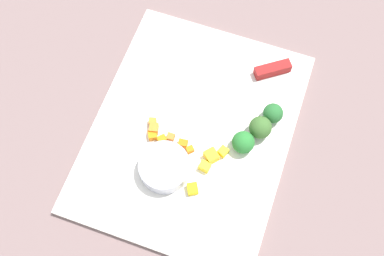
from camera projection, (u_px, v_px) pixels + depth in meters
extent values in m
plane|color=#755E5D|center=(192.00, 133.00, 0.90)|extent=(4.00, 4.00, 0.00)
cube|color=white|center=(192.00, 131.00, 0.90)|extent=(0.45, 0.35, 0.01)
cylinder|color=#B2B4C4|center=(164.00, 167.00, 0.85)|extent=(0.09, 0.09, 0.03)
cube|color=silver|center=(157.00, 102.00, 0.91)|extent=(0.14, 0.17, 0.00)
cube|color=maroon|center=(273.00, 69.00, 0.93)|extent=(0.06, 0.07, 0.02)
cube|color=orange|center=(171.00, 137.00, 0.88)|extent=(0.01, 0.01, 0.01)
cube|color=orange|center=(162.00, 140.00, 0.88)|extent=(0.02, 0.02, 0.01)
cube|color=orange|center=(154.00, 128.00, 0.89)|extent=(0.02, 0.02, 0.02)
cube|color=orange|center=(183.00, 143.00, 0.88)|extent=(0.01, 0.02, 0.01)
cube|color=orange|center=(153.00, 135.00, 0.88)|extent=(0.02, 0.02, 0.01)
cube|color=orange|center=(153.00, 122.00, 0.89)|extent=(0.02, 0.02, 0.01)
cube|color=orange|center=(190.00, 150.00, 0.87)|extent=(0.02, 0.02, 0.01)
cube|color=yellow|center=(211.00, 156.00, 0.86)|extent=(0.03, 0.03, 0.02)
cube|color=yellow|center=(223.00, 152.00, 0.87)|extent=(0.02, 0.02, 0.01)
cube|color=yellow|center=(193.00, 189.00, 0.84)|extent=(0.03, 0.02, 0.01)
cube|color=yellow|center=(205.00, 166.00, 0.86)|extent=(0.02, 0.02, 0.02)
cylinder|color=#8EC05A|center=(243.00, 143.00, 0.88)|extent=(0.01, 0.01, 0.01)
sphere|color=#28762F|center=(244.00, 140.00, 0.86)|extent=(0.04, 0.04, 0.04)
cylinder|color=#90BF6C|center=(272.00, 117.00, 0.90)|extent=(0.01, 0.01, 0.01)
sphere|color=#26642D|center=(273.00, 113.00, 0.88)|extent=(0.04, 0.04, 0.04)
cylinder|color=#80AD68|center=(259.00, 131.00, 0.89)|extent=(0.01, 0.01, 0.01)
sphere|color=#39632B|center=(260.00, 127.00, 0.87)|extent=(0.04, 0.04, 0.04)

